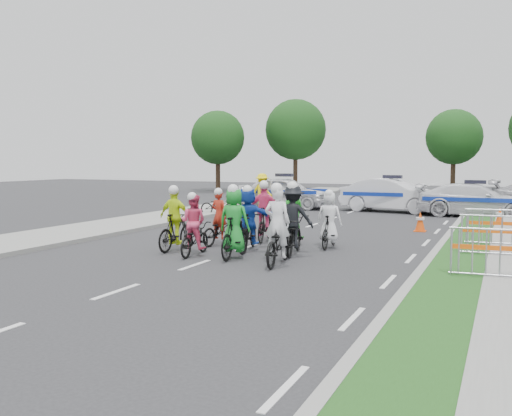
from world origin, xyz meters
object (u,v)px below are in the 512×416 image
at_px(rider_3, 176,225).
at_px(rider_5, 248,223).
at_px(rider_6, 220,226).
at_px(parked_bike, 218,205).
at_px(police_car_0, 284,192).
at_px(tree_4, 454,137).
at_px(marshal_hiviz, 262,191).
at_px(barrier_0, 500,256).
at_px(cone_1, 500,217).
at_px(barrier_1, 502,238).
at_px(barrier_2, 502,229).
at_px(rider_7, 329,225).
at_px(rider_9, 265,218).
at_px(rider_2, 194,232).
at_px(rider_1, 235,230).
at_px(tree_0, 218,138).
at_px(rider_0, 278,238).
at_px(police_car_2, 475,200).
at_px(police_car_1, 392,195).
at_px(cone_0, 420,222).
at_px(rider_4, 293,226).
at_px(rider_8, 292,222).
at_px(tree_3, 296,130).

height_order(rider_3, rider_5, rider_3).
relative_size(rider_6, parked_bike, 1.03).
height_order(police_car_0, tree_4, tree_4).
xyz_separation_m(marshal_hiviz, barrier_0, (11.20, -13.77, -0.35)).
bearing_deg(marshal_hiviz, rider_6, 119.84).
relative_size(rider_3, tree_4, 0.29).
distance_m(cone_1, tree_4, 22.77).
relative_size(cone_1, parked_bike, 0.42).
height_order(barrier_1, barrier_2, same).
distance_m(rider_7, rider_9, 2.25).
relative_size(rider_2, police_car_0, 0.35).
bearing_deg(barrier_2, rider_1, -144.30).
relative_size(rider_5, tree_0, 0.29).
height_order(rider_1, police_car_0, rider_1).
distance_m(rider_6, barrier_2, 8.08).
bearing_deg(tree_0, parked_bike, -62.37).
bearing_deg(rider_0, police_car_2, -110.95).
distance_m(marshal_hiviz, barrier_0, 17.75).
distance_m(rider_0, police_car_1, 14.97).
bearing_deg(rider_1, police_car_0, -78.24).
distance_m(rider_3, parked_bike, 10.04).
bearing_deg(barrier_2, parked_bike, 155.82).
bearing_deg(rider_1, cone_0, -119.88).
xyz_separation_m(rider_0, police_car_1, (-0.02, 14.97, 0.15)).
relative_size(rider_3, rider_6, 1.06).
bearing_deg(rider_9, barrier_0, 142.97).
bearing_deg(rider_0, barrier_1, -155.61).
xyz_separation_m(rider_4, rider_5, (-1.38, 0.16, 0.01)).
height_order(marshal_hiviz, barrier_0, marshal_hiviz).
relative_size(rider_4, rider_5, 1.10).
bearing_deg(rider_7, rider_3, 27.85).
relative_size(rider_8, police_car_2, 0.38).
relative_size(rider_8, barrier_0, 0.94).
height_order(rider_8, parked_bike, rider_8).
distance_m(police_car_1, cone_1, 6.28).
bearing_deg(police_car_2, barrier_2, -174.17).
xyz_separation_m(rider_6, cone_0, (4.99, 5.63, -0.22)).
distance_m(barrier_0, cone_0, 8.37).
bearing_deg(rider_3, rider_4, -165.71).
bearing_deg(tree_3, cone_1, -52.31).
relative_size(barrier_0, barrier_1, 1.00).
relative_size(rider_0, tree_4, 0.32).
bearing_deg(tree_4, rider_9, -95.78).
relative_size(police_car_2, marshal_hiviz, 2.76).
height_order(rider_1, rider_7, rider_1).
xyz_separation_m(rider_0, police_car_2, (3.72, 14.26, 0.07)).
bearing_deg(police_car_1, police_car_0, 100.59).
xyz_separation_m(rider_3, barrier_2, (8.27, 4.07, -0.14)).
distance_m(rider_0, rider_3, 3.45).
height_order(barrier_1, cone_0, barrier_1).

